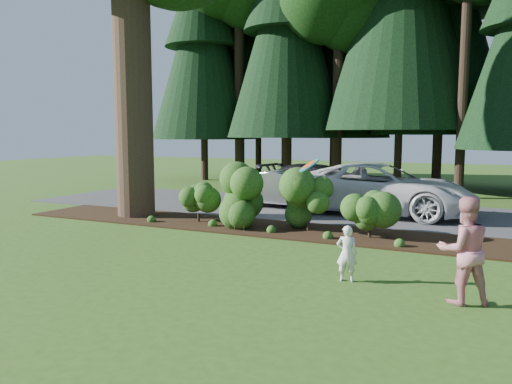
% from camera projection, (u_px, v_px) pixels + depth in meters
% --- Properties ---
extents(ground, '(80.00, 80.00, 0.00)m').
position_uv_depth(ground, '(199.00, 251.00, 11.98)').
color(ground, '#2C5117').
rests_on(ground, ground).
extents(mulch_bed, '(16.00, 2.50, 0.05)m').
position_uv_depth(mulch_bed, '(257.00, 227.00, 14.90)').
color(mulch_bed, black).
rests_on(mulch_bed, ground).
extents(driveway, '(22.00, 6.00, 0.03)m').
position_uv_depth(driveway, '(305.00, 208.00, 18.71)').
color(driveway, '#38383A').
rests_on(driveway, ground).
extents(shrub_row, '(6.53, 1.60, 1.61)m').
position_uv_depth(shrub_row, '(279.00, 203.00, 14.38)').
color(shrub_row, '#1D3C12').
rests_on(shrub_row, ground).
extents(lily_cluster, '(0.69, 0.09, 0.57)m').
position_uv_depth(lily_cluster, '(235.00, 215.00, 14.21)').
color(lily_cluster, '#1D3C12').
rests_on(lily_cluster, ground).
extents(tree_wall, '(25.66, 12.15, 17.09)m').
position_uv_depth(tree_wall, '(371.00, 2.00, 25.47)').
color(tree_wall, black).
rests_on(tree_wall, ground).
extents(car_silver_wagon, '(4.22, 1.73, 1.36)m').
position_uv_depth(car_silver_wagon, '(287.00, 189.00, 18.83)').
color(car_silver_wagon, '#A6A6AA').
rests_on(car_silver_wagon, driveway).
extents(car_white_suv, '(6.54, 3.34, 1.77)m').
position_uv_depth(car_white_suv, '(380.00, 189.00, 17.22)').
color(car_white_suv, silver).
rests_on(car_white_suv, driveway).
extents(car_dark_suv, '(5.43, 2.88, 1.50)m').
position_uv_depth(car_dark_suv, '(318.00, 182.00, 20.80)').
color(car_dark_suv, black).
rests_on(car_dark_suv, driveway).
extents(child, '(0.43, 0.32, 1.08)m').
position_uv_depth(child, '(347.00, 253.00, 9.47)').
color(child, white).
rests_on(child, ground).
extents(adult, '(1.07, 0.97, 1.79)m').
position_uv_depth(adult, '(464.00, 250.00, 8.19)').
color(adult, red).
rests_on(adult, ground).
extents(frisbee, '(0.46, 0.43, 0.35)m').
position_uv_depth(frisbee, '(309.00, 165.00, 9.90)').
color(frisbee, teal).
rests_on(frisbee, ground).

